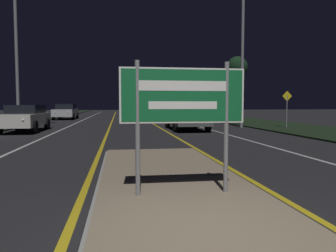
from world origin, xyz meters
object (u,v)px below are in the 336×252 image
object	(u,v)px
streetlight_left_near	(15,11)
car_approaching_1	(66,111)
car_receding_0	(187,116)
car_receding_2	(168,109)
warning_sign	(287,105)
car_approaching_0	(25,117)
streetlight_right_near	(243,10)
car_receding_1	(157,111)
highway_sign	(183,102)

from	to	relation	value
streetlight_left_near	car_approaching_1	size ratio (longest dim) A/B	2.31
car_receding_0	car_approaching_1	xyz separation A→B (m)	(-8.84, 14.62, -0.04)
car_receding_0	car_receding_2	bearing A→B (deg)	83.82
car_approaching_1	warning_sign	world-z (taller)	warning_sign
car_approaching_0	warning_sign	world-z (taller)	warning_sign
streetlight_right_near	car_receding_2	bearing A→B (deg)	92.06
streetlight_left_near	car_receding_0	size ratio (longest dim) A/B	2.36
streetlight_left_near	car_receding_0	bearing A→B (deg)	-10.87
car_receding_2	car_receding_0	bearing A→B (deg)	-96.18
car_receding_0	car_receding_1	bearing A→B (deg)	90.88
car_receding_2	car_approaching_1	distance (m)	16.63
highway_sign	car_approaching_0	size ratio (longest dim) A/B	0.43
highway_sign	car_receding_0	distance (m)	13.56
car_receding_2	highway_sign	bearing A→B (deg)	-98.15
streetlight_left_near	car_approaching_1	distance (m)	14.11
car_receding_2	car_approaching_0	world-z (taller)	car_approaching_0
car_receding_1	warning_sign	xyz separation A→B (m)	(6.22, -13.02, 0.58)
car_receding_2	warning_sign	xyz separation A→B (m)	(3.15, -26.47, 0.66)
highway_sign	car_receding_2	distance (m)	40.10
car_approaching_1	warning_sign	xyz separation A→B (m)	(14.85, -14.65, 0.61)
car_approaching_1	car_receding_0	bearing A→B (deg)	-58.85
car_receding_1	streetlight_right_near	bearing A→B (deg)	-71.19
highway_sign	car_approaching_0	xyz separation A→B (m)	(-5.89, 13.52, -0.74)
streetlight_right_near	car_receding_1	bearing A→B (deg)	108.81
highway_sign	car_approaching_0	distance (m)	14.77
highway_sign	car_receding_2	xyz separation A→B (m)	(5.69, 39.69, -0.77)
car_receding_1	car_approaching_1	xyz separation A→B (m)	(-8.64, 1.63, -0.03)
car_receding_0	car_receding_1	xyz separation A→B (m)	(-0.20, 12.99, -0.01)
streetlight_right_near	car_receding_0	world-z (taller)	streetlight_right_near
car_receding_1	car_approaching_0	bearing A→B (deg)	-123.80
streetlight_left_near	car_approaching_0	xyz separation A→B (m)	(0.78, -1.55, -5.93)
car_approaching_0	highway_sign	bearing A→B (deg)	-66.46
streetlight_left_near	warning_sign	size ratio (longest dim) A/B	5.18
highway_sign	car_approaching_1	bearing A→B (deg)	102.18
streetlight_left_near	car_receding_1	bearing A→B (deg)	50.23
car_receding_1	car_approaching_1	world-z (taller)	car_receding_1
highway_sign	car_receding_0	bearing A→B (deg)	77.97
streetlight_left_near	streetlight_right_near	world-z (taller)	streetlight_left_near
car_approaching_0	car_approaching_1	world-z (taller)	car_approaching_1
car_receding_1	car_receding_0	bearing A→B (deg)	-89.12
car_receding_0	car_receding_2	size ratio (longest dim) A/B	1.01
car_receding_1	car_approaching_1	bearing A→B (deg)	169.34
car_receding_0	highway_sign	bearing A→B (deg)	-102.03
highway_sign	car_receding_0	xyz separation A→B (m)	(2.82, 13.25, -0.68)
car_receding_1	car_receding_2	xyz separation A→B (m)	(3.06, 13.45, -0.08)
car_approaching_0	car_receding_2	bearing A→B (deg)	66.13
car_approaching_0	warning_sign	distance (m)	14.75
highway_sign	car_approaching_0	world-z (taller)	highway_sign
car_receding_1	warning_sign	distance (m)	14.44
car_approaching_0	warning_sign	size ratio (longest dim) A/B	2.17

